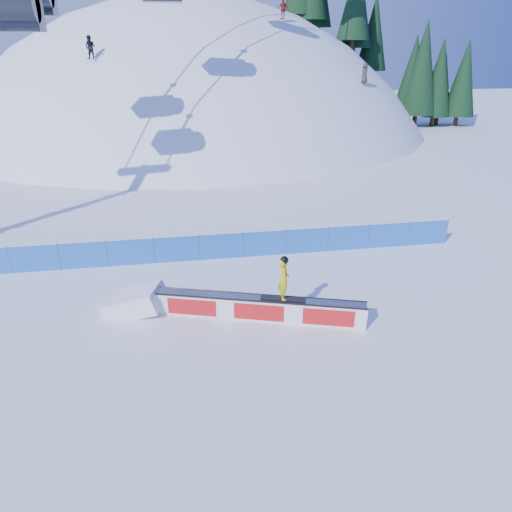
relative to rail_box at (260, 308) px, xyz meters
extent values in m
plane|color=white|center=(-0.85, 0.74, -0.44)|extent=(160.00, 160.00, 0.00)
sphere|color=silver|center=(-0.85, 42.74, -18.44)|extent=(64.00, 64.00, 64.00)
cylinder|color=#342314|center=(12.36, 38.91, 11.05)|extent=(0.50, 0.50, 1.40)
cylinder|color=#342314|center=(13.47, 37.39, 10.27)|extent=(0.50, 0.50, 1.40)
cylinder|color=#342314|center=(17.25, 38.57, 8.22)|extent=(0.50, 0.50, 1.40)
cone|color=black|center=(17.25, 38.57, 12.10)|extent=(2.89, 2.89, 6.56)
cylinder|color=#342314|center=(16.96, 44.04, 8.72)|extent=(0.50, 0.50, 1.40)
cone|color=black|center=(16.96, 44.04, 12.93)|extent=(3.18, 3.18, 7.22)
cylinder|color=#342314|center=(18.96, 45.21, 7.17)|extent=(0.50, 0.50, 1.40)
cone|color=black|center=(18.96, 45.21, 11.04)|extent=(2.88, 2.88, 6.54)
cylinder|color=#342314|center=(20.46, 45.53, 5.87)|extent=(0.50, 0.50, 1.40)
cone|color=black|center=(20.46, 45.53, 9.93)|extent=(3.04, 3.04, 6.92)
cylinder|color=#342314|center=(22.58, 39.35, 3.69)|extent=(0.50, 0.50, 1.40)
cone|color=black|center=(22.58, 39.35, 7.72)|extent=(3.01, 3.01, 6.85)
cylinder|color=#342314|center=(25.49, 44.50, 0.25)|extent=(0.50, 0.50, 1.40)
cone|color=black|center=(25.49, 44.50, 4.31)|extent=(3.05, 3.05, 6.92)
cylinder|color=#342314|center=(25.34, 39.95, 0.34)|extent=(0.50, 0.50, 1.40)
cone|color=black|center=(25.34, 39.95, 5.22)|extent=(3.77, 3.77, 8.56)
cylinder|color=#342314|center=(28.26, 38.50, 0.16)|extent=(0.50, 0.50, 1.40)
cone|color=black|center=(28.26, 38.50, 4.78)|extent=(3.54, 3.54, 8.05)
cylinder|color=#342314|center=(30.24, 37.05, 0.16)|extent=(0.50, 0.50, 1.40)
cone|color=black|center=(30.24, 37.05, 4.79)|extent=(3.54, 3.54, 8.05)
cube|color=blue|center=(-0.85, 5.24, 0.16)|extent=(22.00, 0.03, 1.20)
cylinder|color=#3E4D70|center=(-9.85, 5.24, 0.21)|extent=(0.05, 0.05, 1.30)
cylinder|color=#3E4D70|center=(-7.85, 5.24, 0.21)|extent=(0.05, 0.05, 1.30)
cylinder|color=#3E4D70|center=(-5.85, 5.24, 0.21)|extent=(0.05, 0.05, 1.30)
cylinder|color=#3E4D70|center=(-3.85, 5.24, 0.21)|extent=(0.05, 0.05, 1.30)
cylinder|color=#3E4D70|center=(-1.85, 5.24, 0.21)|extent=(0.05, 0.05, 1.30)
cylinder|color=#3E4D70|center=(0.15, 5.24, 0.21)|extent=(0.05, 0.05, 1.30)
cylinder|color=#3E4D70|center=(2.15, 5.24, 0.21)|extent=(0.05, 0.05, 1.30)
cylinder|color=#3E4D70|center=(4.15, 5.24, 0.21)|extent=(0.05, 0.05, 1.30)
cylinder|color=#3E4D70|center=(6.15, 5.24, 0.21)|extent=(0.05, 0.05, 1.30)
cylinder|color=#3E4D70|center=(8.15, 5.24, 0.21)|extent=(0.05, 0.05, 1.30)
cylinder|color=#3E4D70|center=(10.15, 5.24, 0.21)|extent=(0.05, 0.05, 1.30)
cylinder|color=#222329|center=(-9.60, 11.29, 10.08)|extent=(2.40, 1.50, 1.50)
cube|color=white|center=(0.00, 0.00, -0.02)|extent=(7.22, 2.66, 0.83)
cube|color=gray|center=(0.00, 0.00, 0.41)|extent=(7.15, 2.66, 0.04)
cube|color=black|center=(-0.07, -0.23, 0.42)|extent=(7.08, 2.25, 0.06)
cube|color=black|center=(0.07, 0.23, 0.42)|extent=(7.08, 2.25, 0.06)
cube|color=red|center=(-0.07, -0.23, -0.02)|extent=(6.73, 2.13, 0.63)
cube|color=red|center=(0.07, 0.23, -0.02)|extent=(6.73, 2.13, 0.63)
cube|color=black|center=(0.78, -0.25, 0.47)|extent=(1.58, 0.74, 0.03)
imported|color=#D5BB07|center=(0.78, -0.25, 1.24)|extent=(0.38, 0.57, 1.52)
sphere|color=black|center=(0.78, -0.25, 1.95)|extent=(0.28, 0.28, 0.28)
imported|color=black|center=(-8.53, 25.47, 8.21)|extent=(0.96, 0.84, 1.65)
imported|color=#A7171C|center=(7.58, 31.83, 11.27)|extent=(1.04, 0.63, 1.65)
imported|color=#292929|center=(14.07, 27.29, 6.11)|extent=(0.55, 0.83, 1.65)
camera|label=1|loc=(-2.37, -13.61, 8.51)|focal=32.00mm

